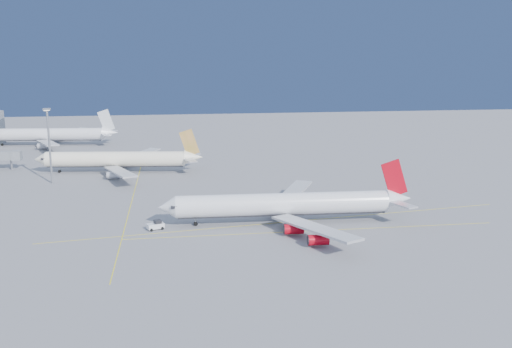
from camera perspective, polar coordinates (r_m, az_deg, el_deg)
The scene contains 7 objects.
ground at distance 149.38m, azimuth 2.67°, elevation -4.15°, with size 500.00×500.00×0.00m, color slate.
taxiway_lines at distance 153.45m, azimuth -3.19°, elevation -3.71°, with size 118.86×140.00×0.02m.
airliner_virgin at distance 141.80m, azimuth 3.25°, elevation -3.06°, with size 63.67×57.23×15.72m.
airliner_etihad at distance 206.50m, azimuth -13.51°, elevation 1.44°, with size 59.35×54.47×15.49m.
airliner_third at distance 275.69m, azimuth -19.88°, elevation 3.73°, with size 61.26×56.27×16.42m.
pushback_tug at distance 139.51m, azimuth -9.98°, elevation -5.07°, with size 4.40×3.50×2.23m.
light_mast at distance 193.84m, azimuth -19.99°, elevation 3.26°, with size 2.10×2.10×24.35m.
Camera 1 is at (-27.48, -140.73, 41.89)m, focal length 40.00 mm.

